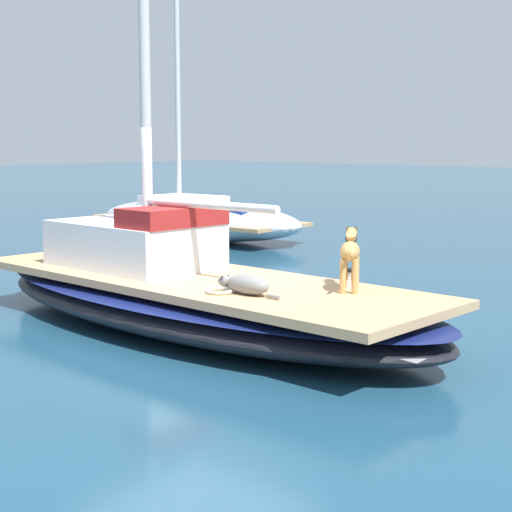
{
  "coord_description": "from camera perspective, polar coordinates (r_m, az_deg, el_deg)",
  "views": [
    {
      "loc": [
        -6.93,
        -7.01,
        2.34
      ],
      "look_at": [
        0.0,
        -1.0,
        1.01
      ],
      "focal_mm": 56.29,
      "sensor_mm": 36.0,
      "label": 1
    }
  ],
  "objects": [
    {
      "name": "cabin_house",
      "position": [
        10.79,
        -8.39,
        1.05
      ],
      "size": [
        1.47,
        2.26,
        0.84
      ],
      "color": "silver",
      "rests_on": "sailboat_main"
    },
    {
      "name": "deck_winch",
      "position": [
        9.32,
        6.59,
        -1.58
      ],
      "size": [
        0.16,
        0.16,
        0.21
      ],
      "color": "#B7B7BC",
      "rests_on": "sailboat_main"
    },
    {
      "name": "coiled_rope",
      "position": [
        8.91,
        -2.63,
        -2.49
      ],
      "size": [
        0.32,
        0.32,
        0.04
      ],
      "primitive_type": "torus",
      "color": "beige",
      "rests_on": "sailboat_main"
    },
    {
      "name": "sailboat_main",
      "position": [
        10.06,
        -4.31,
        -3.27
      ],
      "size": [
        2.74,
        7.31,
        0.66
      ],
      "color": "black",
      "rests_on": "ground"
    },
    {
      "name": "dog_tan",
      "position": [
        9.07,
        6.7,
        0.22
      ],
      "size": [
        0.84,
        0.56,
        0.7
      ],
      "color": "tan",
      "rests_on": "sailboat_main"
    },
    {
      "name": "ground_plane",
      "position": [
        10.13,
        -4.29,
        -5.13
      ],
      "size": [
        120.0,
        120.0,
        0.0
      ],
      "primitive_type": "plane",
      "color": "navy"
    },
    {
      "name": "mast_main",
      "position": [
        10.46,
        -7.28,
        13.75
      ],
      "size": [
        0.14,
        2.27,
        6.06
      ],
      "color": "silver",
      "rests_on": "sailboat_main"
    },
    {
      "name": "dog_grey",
      "position": [
        8.83,
        -0.75,
        -2.02
      ],
      "size": [
        0.31,
        0.95,
        0.22
      ],
      "color": "gray",
      "rests_on": "sailboat_main"
    },
    {
      "name": "moored_boat_starboard_side",
      "position": [
        19.17,
        -4.18,
        2.75
      ],
      "size": [
        2.62,
        6.03,
        7.42
      ],
      "color": "#B2B7C1",
      "rests_on": "ground"
    }
  ]
}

